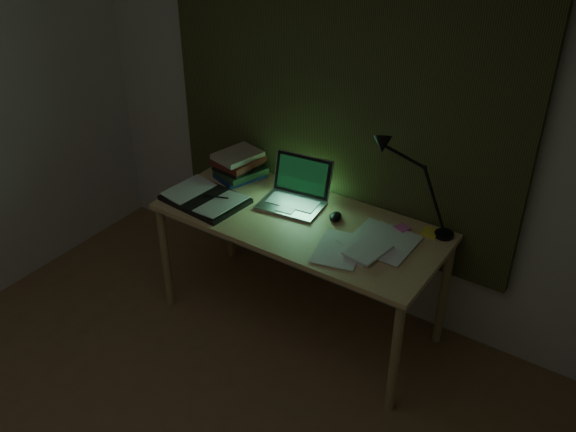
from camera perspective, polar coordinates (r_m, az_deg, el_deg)
name	(u,v)px	position (r m, az deg, el deg)	size (l,w,h in m)	color
wall_back	(340,107)	(3.66, 4.61, 9.67)	(3.50, 0.00, 2.50)	beige
curtain	(338,74)	(3.56, 4.42, 12.45)	(2.20, 0.06, 2.00)	#303219
desk	(299,272)	(3.76, 1.02, -5.03)	(1.62, 0.71, 0.74)	tan
laptop	(291,187)	(3.60, 0.27, 2.56)	(0.35, 0.40, 0.25)	#AEADB2
open_textbook	(205,198)	(3.74, -7.38, 1.56)	(0.46, 0.33, 0.04)	silver
book_stack	(240,164)	(3.94, -4.33, 4.60)	(0.22, 0.27, 0.18)	silver
loose_papers	(360,245)	(3.34, 6.43, -2.62)	(0.37, 0.39, 0.02)	white
mouse	(335,217)	(3.55, 4.24, -0.07)	(0.06, 0.10, 0.04)	black
sticky_yellow	(430,232)	(3.51, 12.50, -1.43)	(0.08, 0.08, 0.02)	yellow
sticky_pink	(402,228)	(3.51, 10.10, -1.09)	(0.07, 0.07, 0.01)	#FF63C0
desk_lamp	(451,191)	(3.37, 14.26, 2.14)	(0.37, 0.28, 0.55)	black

